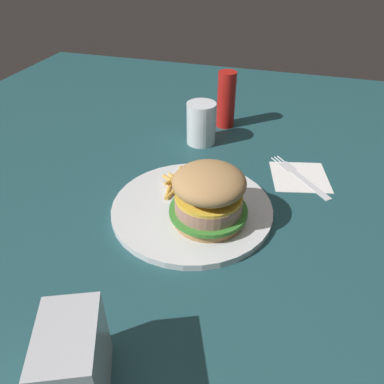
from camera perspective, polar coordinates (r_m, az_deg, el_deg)
The scene contains 9 objects.
ground_plane at distance 0.67m, azimuth 1.30°, elevation -2.17°, with size 1.60×1.60×0.00m, color #1E474C.
plate at distance 0.66m, azimuth -0.00°, elevation -2.53°, with size 0.28×0.28×0.01m, color silver.
sandwich at distance 0.60m, azimuth 2.59°, elevation -0.55°, with size 0.13×0.13×0.10m.
fries_pile at distance 0.70m, azimuth -2.51°, elevation 1.42°, with size 0.11×0.06×0.01m.
napkin at distance 0.78m, azimuth 16.21°, elevation 2.30°, with size 0.11×0.11×0.00m, color white.
fork at distance 0.78m, azimuth 16.16°, elevation 2.51°, with size 0.14×0.13×0.00m.
drink_glass at distance 0.86m, azimuth 1.41°, elevation 10.23°, with size 0.07×0.07×0.10m.
napkin_dispenser at distance 0.44m, azimuth -17.61°, elevation -23.66°, with size 0.09×0.06×0.10m, color #B7BABF.
ketchup_bottle at distance 0.93m, azimuth 5.28°, elevation 13.92°, with size 0.04×0.04×0.14m, color #B21914.
Camera 1 is at (0.51, 0.14, 0.42)m, focal length 34.72 mm.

